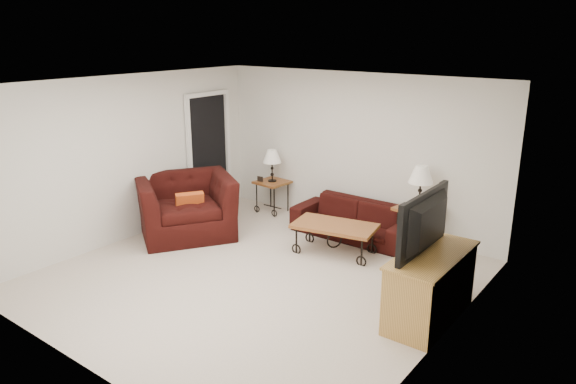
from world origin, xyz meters
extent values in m
plane|color=beige|center=(0.00, 0.00, 0.00)|extent=(5.00, 5.00, 0.00)
cube|color=silver|center=(0.00, 2.50, 1.25)|extent=(5.00, 0.02, 2.50)
cube|color=silver|center=(0.00, -2.50, 1.25)|extent=(5.00, 0.02, 2.50)
cube|color=silver|center=(-2.50, 0.00, 1.25)|extent=(0.02, 5.00, 2.50)
cube|color=silver|center=(2.50, 0.00, 1.25)|extent=(0.02, 5.00, 2.50)
plane|color=white|center=(0.00, 0.00, 2.50)|extent=(5.00, 5.00, 0.00)
cube|color=black|center=(-2.47, 1.65, 1.02)|extent=(0.08, 0.94, 2.04)
imported|color=black|center=(0.28, 2.02, 0.28)|extent=(1.93, 0.76, 0.56)
cube|color=brown|center=(-1.48, 2.20, 0.28)|extent=(0.56, 0.56, 0.57)
cube|color=brown|center=(1.26, 2.20, 0.31)|extent=(0.66, 0.66, 0.63)
cube|color=black|center=(-1.63, 2.05, 0.61)|extent=(0.11, 0.02, 0.09)
cube|color=black|center=(1.41, 2.05, 0.68)|extent=(0.12, 0.06, 0.10)
cube|color=brown|center=(0.39, 1.29, 0.22)|extent=(1.28, 0.85, 0.44)
imported|color=black|center=(-1.88, 0.52, 0.47)|extent=(1.85, 1.90, 0.94)
cube|color=#D6441B|center=(-1.72, 0.47, 0.52)|extent=(0.33, 0.42, 0.42)
cube|color=tan|center=(2.23, 0.36, 0.39)|extent=(0.55, 1.31, 0.79)
imported|color=black|center=(2.21, 0.36, 1.12)|extent=(0.15, 1.17, 0.68)
ellipsoid|color=black|center=(1.53, 1.83, 0.22)|extent=(0.36, 0.29, 0.45)
camera|label=1|loc=(4.21, -4.88, 3.12)|focal=33.49mm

